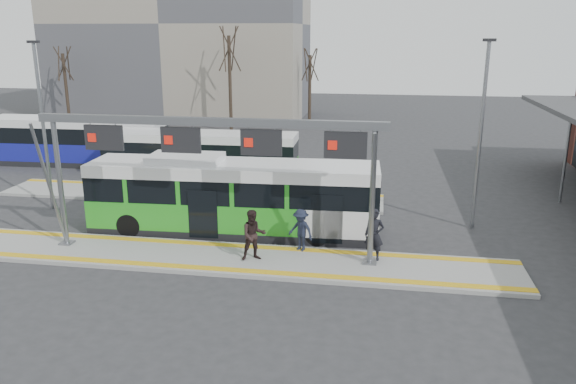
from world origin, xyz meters
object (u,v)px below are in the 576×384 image
(passenger_a, at_px, (374,235))
(passenger_c, at_px, (301,230))
(hero_bus, at_px, (233,198))
(passenger_b, at_px, (254,235))
(gantry, at_px, (211,147))

(passenger_a, xyz_separation_m, passenger_c, (-2.79, 0.45, -0.14))
(hero_bus, height_order, passenger_a, hero_bus)
(hero_bus, xyz_separation_m, passenger_a, (5.99, -2.48, -0.41))
(hero_bus, bearing_deg, passenger_b, -65.53)
(passenger_b, xyz_separation_m, passenger_c, (1.58, 1.18, -0.13))
(gantry, xyz_separation_m, passenger_c, (3.18, 0.85, -3.32))
(passenger_a, height_order, passenger_b, passenger_a)
(hero_bus, height_order, passenger_b, hero_bus)
(gantry, relative_size, passenger_a, 6.68)
(passenger_a, bearing_deg, hero_bus, 166.03)
(gantry, height_order, hero_bus, gantry)
(passenger_b, bearing_deg, hero_bus, 94.12)
(gantry, height_order, passenger_b, gantry)
(hero_bus, distance_m, passenger_b, 3.61)
(gantry, xyz_separation_m, hero_bus, (-0.01, 2.87, -2.77))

